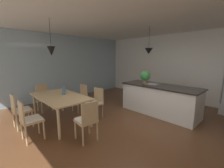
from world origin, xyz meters
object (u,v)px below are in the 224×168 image
at_px(potted_plant_on_island, 145,76).
at_px(vase_on_dining_table, 64,91).
at_px(dining_table, 60,98).
at_px(kitchen_island, 159,99).
at_px(chair_far_right, 95,102).
at_px(chair_window_end, 44,97).
at_px(chair_kitchen_end, 87,119).
at_px(chair_near_right, 29,119).
at_px(chair_near_left, 20,109).
at_px(chair_far_left, 81,97).

height_order(potted_plant_on_island, vase_on_dining_table, potted_plant_on_island).
bearing_deg(vase_on_dining_table, dining_table, -65.02).
xyz_separation_m(kitchen_island, vase_on_dining_table, (-1.57, -2.39, 0.39)).
height_order(chair_far_right, chair_window_end, same).
height_order(chair_kitchen_end, potted_plant_on_island, potted_plant_on_island).
relative_size(chair_near_right, chair_window_end, 1.00).
distance_m(chair_kitchen_end, kitchen_island, 2.55).
height_order(chair_near_left, chair_near_right, same).
bearing_deg(chair_kitchen_end, kitchen_island, 84.46).
bearing_deg(chair_far_left, chair_near_left, -89.94).
height_order(chair_far_left, vase_on_dining_table, vase_on_dining_table).
height_order(chair_window_end, potted_plant_on_island, potted_plant_on_island).
xyz_separation_m(chair_near_left, kitchen_island, (1.90, 3.40, -0.01)).
bearing_deg(vase_on_dining_table, kitchen_island, 56.68).
bearing_deg(chair_kitchen_end, dining_table, 179.82).
height_order(dining_table, chair_near_right, chair_near_right).
relative_size(dining_table, chair_window_end, 2.04).
relative_size(chair_far_right, kitchen_island, 0.37).
distance_m(chair_far_right, chair_window_end, 1.87).
xyz_separation_m(chair_kitchen_end, chair_window_end, (-2.51, 0.00, 0.00)).
bearing_deg(chair_near_right, potted_plant_on_island, 80.71).
bearing_deg(dining_table, chair_far_right, 65.54).
xyz_separation_m(chair_near_left, chair_window_end, (-0.86, 0.87, 0.00)).
bearing_deg(chair_near_right, dining_table, 114.64).
distance_m(chair_near_left, chair_window_end, 1.22).
xyz_separation_m(dining_table, vase_on_dining_table, (-0.07, 0.14, 0.17)).
relative_size(chair_window_end, vase_on_dining_table, 4.21).
bearing_deg(vase_on_dining_table, chair_near_left, -108.07).
height_order(chair_near_left, vase_on_dining_table, vase_on_dining_table).
relative_size(dining_table, chair_far_left, 2.04).
relative_size(chair_kitchen_end, potted_plant_on_island, 2.11).
bearing_deg(dining_table, chair_near_left, -114.59).
relative_size(chair_near_right, chair_kitchen_end, 1.00).
distance_m(chair_near_right, kitchen_island, 3.57).
relative_size(chair_window_end, kitchen_island, 0.37).
bearing_deg(chair_near_left, chair_kitchen_end, 27.63).
bearing_deg(chair_window_end, chair_near_right, -27.62).
height_order(chair_near_left, chair_kitchen_end, same).
bearing_deg(potted_plant_on_island, chair_kitchen_end, -83.23).
distance_m(chair_far_right, potted_plant_on_island, 1.87).
height_order(chair_kitchen_end, chair_window_end, same).
height_order(chair_near_left, chair_far_right, same).
relative_size(chair_far_right, chair_far_left, 1.00).
bearing_deg(potted_plant_on_island, chair_far_right, -108.62).
distance_m(chair_near_right, chair_far_left, 1.91).
bearing_deg(vase_on_dining_table, chair_far_left, 114.63).
relative_size(chair_far_left, kitchen_island, 0.37).
bearing_deg(kitchen_island, chair_far_right, -123.67).
xyz_separation_m(dining_table, potted_plant_on_island, (0.96, 2.53, 0.45)).
distance_m(chair_kitchen_end, potted_plant_on_island, 2.64).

